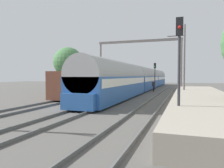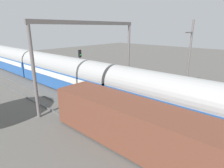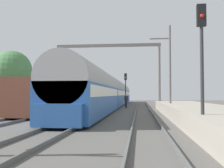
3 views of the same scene
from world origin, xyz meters
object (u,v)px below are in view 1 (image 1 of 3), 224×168
(person_crossing, at_px, (154,85))
(catenary_gantry, at_px, (139,55))
(railway_signal_far, at_px, (155,73))
(freight_car, at_px, (89,84))
(railway_signal_near, at_px, (179,56))
(passenger_train, at_px, (144,78))

(person_crossing, relative_size, catenary_gantry, 0.14)
(railway_signal_far, bearing_deg, freight_car, -115.11)
(railway_signal_far, bearing_deg, railway_signal_near, -79.89)
(passenger_train, bearing_deg, catenary_gantry, -90.00)
(railway_signal_near, relative_size, railway_signal_far, 1.16)
(railway_signal_near, distance_m, catenary_gantry, 21.55)
(railway_signal_near, relative_size, catenary_gantry, 0.42)
(passenger_train, relative_size, person_crossing, 28.44)
(freight_car, relative_size, person_crossing, 7.51)
(passenger_train, distance_m, person_crossing, 5.12)
(railway_signal_near, xyz_separation_m, catenary_gantry, (-6.34, 20.47, 2.24))
(passenger_train, height_order, freight_car, passenger_train)
(railway_signal_near, bearing_deg, railway_signal_far, 100.11)
(person_crossing, distance_m, railway_signal_near, 21.69)
(passenger_train, distance_m, railway_signal_far, 2.33)
(person_crossing, xyz_separation_m, railway_signal_near, (4.15, -21.16, 2.38))
(freight_car, distance_m, railway_signal_near, 15.92)
(railway_signal_far, xyz_separation_m, catenary_gantry, (-1.92, -4.34, 2.69))
(passenger_train, relative_size, railway_signal_far, 10.70)
(person_crossing, height_order, railway_signal_near, railway_signal_near)
(person_crossing, bearing_deg, freight_car, -156.96)
(passenger_train, height_order, railway_signal_near, railway_signal_near)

